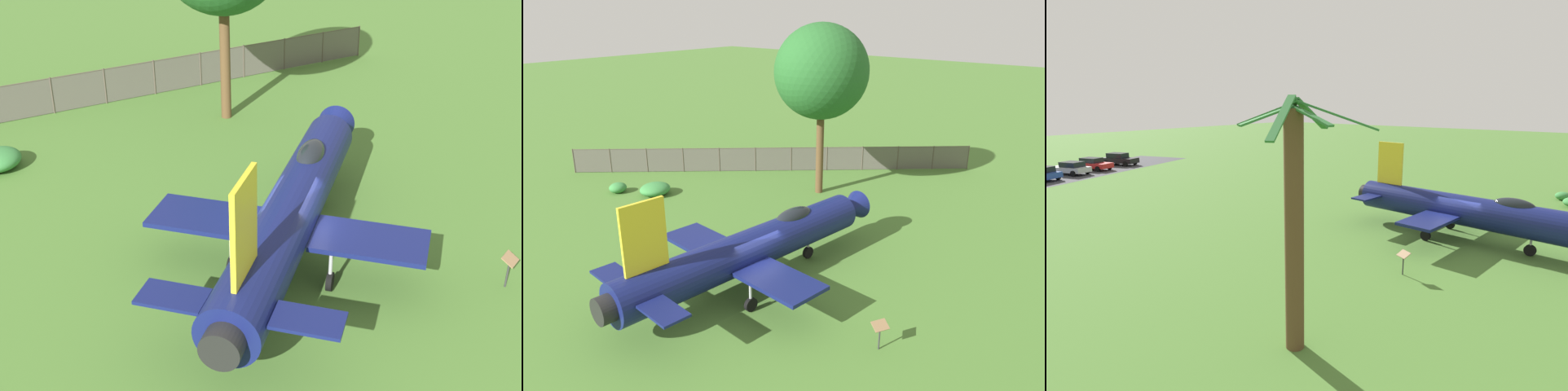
# 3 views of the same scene
# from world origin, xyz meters

# --- Properties ---
(ground_plane) EXTENTS (200.00, 200.00, 0.00)m
(ground_plane) POSITION_xyz_m (0.00, 0.00, 0.00)
(ground_plane) COLOR #47722D
(display_jet) EXTENTS (8.93, 14.96, 5.38)m
(display_jet) POSITION_xyz_m (-0.04, -0.38, 1.82)
(display_jet) COLOR #111951
(display_jet) RESTS_ON ground_plane
(perimeter_fence) EXTENTS (22.51, 19.66, 1.84)m
(perimeter_fence) POSITION_xyz_m (10.26, -13.75, 0.97)
(perimeter_fence) COLOR #4C4238
(perimeter_fence) RESTS_ON ground_plane
(info_plaque) EXTENTS (0.63, 0.71, 1.14)m
(info_plaque) POSITION_xyz_m (-6.80, 0.35, 0.85)
(info_plaque) COLOR #333333
(info_plaque) RESTS_ON ground_plane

